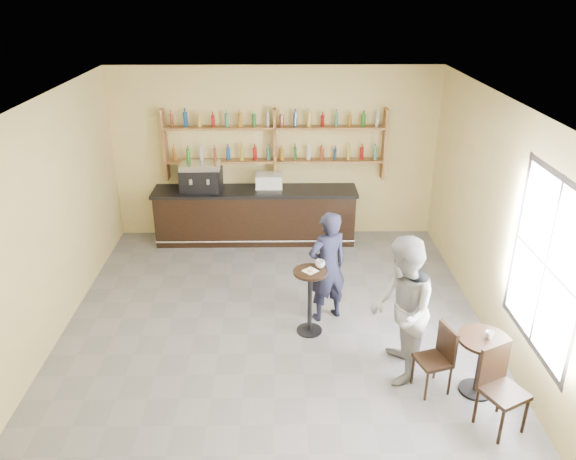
{
  "coord_description": "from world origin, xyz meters",
  "views": [
    {
      "loc": [
        0.09,
        -6.59,
        4.56
      ],
      "look_at": [
        0.2,
        0.8,
        1.25
      ],
      "focal_mm": 35.0,
      "sensor_mm": 36.0,
      "label": 1
    }
  ],
  "objects_px": {
    "man_main": "(327,267)",
    "espresso_machine": "(201,177)",
    "bar_counter": "(256,215)",
    "pastry_case": "(269,182)",
    "patron_second": "(401,310)",
    "pedestal_table": "(310,302)",
    "chair_south": "(504,392)",
    "cafe_table": "(480,365)",
    "chair_west": "(433,360)"
  },
  "relations": [
    {
      "from": "man_main",
      "to": "espresso_machine",
      "type": "bearing_deg",
      "value": -78.07
    },
    {
      "from": "bar_counter",
      "to": "espresso_machine",
      "type": "height_order",
      "value": "espresso_machine"
    },
    {
      "from": "pastry_case",
      "to": "patron_second",
      "type": "relative_size",
      "value": 0.26
    },
    {
      "from": "espresso_machine",
      "to": "pedestal_table",
      "type": "distance_m",
      "value": 3.67
    },
    {
      "from": "chair_south",
      "to": "patron_second",
      "type": "xyz_separation_m",
      "value": [
        -0.96,
        0.94,
        0.45
      ]
    },
    {
      "from": "pedestal_table",
      "to": "cafe_table",
      "type": "distance_m",
      "value": 2.35
    },
    {
      "from": "chair_west",
      "to": "patron_second",
      "type": "xyz_separation_m",
      "value": [
        -0.36,
        0.29,
        0.51
      ]
    },
    {
      "from": "pastry_case",
      "to": "man_main",
      "type": "distance_m",
      "value": 2.86
    },
    {
      "from": "man_main",
      "to": "cafe_table",
      "type": "distance_m",
      "value": 2.41
    },
    {
      "from": "bar_counter",
      "to": "patron_second",
      "type": "relative_size",
      "value": 2.0
    },
    {
      "from": "bar_counter",
      "to": "cafe_table",
      "type": "distance_m",
      "value": 5.2
    },
    {
      "from": "espresso_machine",
      "to": "chair_west",
      "type": "height_order",
      "value": "espresso_machine"
    },
    {
      "from": "patron_second",
      "to": "pastry_case",
      "type": "bearing_deg",
      "value": -151.2
    },
    {
      "from": "man_main",
      "to": "patron_second",
      "type": "xyz_separation_m",
      "value": [
        0.78,
        -1.32,
        0.1
      ]
    },
    {
      "from": "pedestal_table",
      "to": "espresso_machine",
      "type": "bearing_deg",
      "value": 120.91
    },
    {
      "from": "espresso_machine",
      "to": "patron_second",
      "type": "bearing_deg",
      "value": -48.39
    },
    {
      "from": "pedestal_table",
      "to": "man_main",
      "type": "bearing_deg",
      "value": 54.51
    },
    {
      "from": "man_main",
      "to": "patron_second",
      "type": "relative_size",
      "value": 0.89
    },
    {
      "from": "pastry_case",
      "to": "chair_south",
      "type": "xyz_separation_m",
      "value": [
        2.61,
        -4.97,
        -0.67
      ]
    },
    {
      "from": "espresso_machine",
      "to": "chair_south",
      "type": "relative_size",
      "value": 0.73
    },
    {
      "from": "pedestal_table",
      "to": "cafe_table",
      "type": "xyz_separation_m",
      "value": [
        1.95,
        -1.3,
        -0.1
      ]
    },
    {
      "from": "cafe_table",
      "to": "chair_south",
      "type": "relative_size",
      "value": 0.78
    },
    {
      "from": "pastry_case",
      "to": "pedestal_table",
      "type": "relative_size",
      "value": 0.51
    },
    {
      "from": "bar_counter",
      "to": "chair_west",
      "type": "height_order",
      "value": "bar_counter"
    },
    {
      "from": "espresso_machine",
      "to": "pastry_case",
      "type": "xyz_separation_m",
      "value": [
        1.24,
        0.0,
        -0.11
      ]
    },
    {
      "from": "chair_west",
      "to": "chair_south",
      "type": "xyz_separation_m",
      "value": [
        0.6,
        -0.65,
        0.06
      ]
    },
    {
      "from": "bar_counter",
      "to": "chair_south",
      "type": "xyz_separation_m",
      "value": [
        2.87,
        -4.97,
        -0.02
      ]
    },
    {
      "from": "chair_west",
      "to": "patron_second",
      "type": "height_order",
      "value": "patron_second"
    },
    {
      "from": "man_main",
      "to": "chair_west",
      "type": "distance_m",
      "value": 2.02
    },
    {
      "from": "pastry_case",
      "to": "man_main",
      "type": "bearing_deg",
      "value": -65.59
    },
    {
      "from": "chair_west",
      "to": "chair_south",
      "type": "height_order",
      "value": "chair_south"
    },
    {
      "from": "pastry_case",
      "to": "pedestal_table",
      "type": "xyz_separation_m",
      "value": [
        0.6,
        -3.08,
        -0.68
      ]
    },
    {
      "from": "bar_counter",
      "to": "chair_south",
      "type": "bearing_deg",
      "value": -60.01
    },
    {
      "from": "espresso_machine",
      "to": "chair_south",
      "type": "xyz_separation_m",
      "value": [
        3.85,
        -4.97,
        -0.78
      ]
    },
    {
      "from": "cafe_table",
      "to": "chair_south",
      "type": "height_order",
      "value": "chair_south"
    },
    {
      "from": "pastry_case",
      "to": "cafe_table",
      "type": "xyz_separation_m",
      "value": [
        2.56,
        -4.37,
        -0.78
      ]
    },
    {
      "from": "man_main",
      "to": "chair_south",
      "type": "bearing_deg",
      "value": 101.75
    },
    {
      "from": "pedestal_table",
      "to": "chair_west",
      "type": "bearing_deg",
      "value": -41.58
    },
    {
      "from": "bar_counter",
      "to": "man_main",
      "type": "xyz_separation_m",
      "value": [
        1.13,
        -2.71,
        0.33
      ]
    },
    {
      "from": "chair_west",
      "to": "bar_counter",
      "type": "bearing_deg",
      "value": -169.82
    },
    {
      "from": "espresso_machine",
      "to": "man_main",
      "type": "bearing_deg",
      "value": -46.15
    },
    {
      "from": "bar_counter",
      "to": "man_main",
      "type": "height_order",
      "value": "man_main"
    },
    {
      "from": "espresso_machine",
      "to": "man_main",
      "type": "xyz_separation_m",
      "value": [
        2.1,
        -2.71,
        -0.44
      ]
    },
    {
      "from": "patron_second",
      "to": "chair_south",
      "type": "bearing_deg",
      "value": 52.31
    },
    {
      "from": "chair_west",
      "to": "espresso_machine",
      "type": "bearing_deg",
      "value": -160.62
    },
    {
      "from": "pastry_case",
      "to": "chair_west",
      "type": "height_order",
      "value": "pastry_case"
    },
    {
      "from": "chair_south",
      "to": "bar_counter",
      "type": "bearing_deg",
      "value": 93.3
    },
    {
      "from": "espresso_machine",
      "to": "cafe_table",
      "type": "xyz_separation_m",
      "value": [
        3.8,
        -4.37,
        -0.89
      ]
    },
    {
      "from": "espresso_machine",
      "to": "cafe_table",
      "type": "bearing_deg",
      "value": -42.99
    },
    {
      "from": "pedestal_table",
      "to": "chair_west",
      "type": "relative_size",
      "value": 1.13
    }
  ]
}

